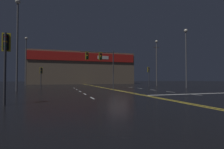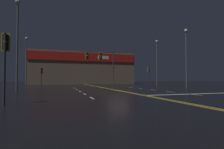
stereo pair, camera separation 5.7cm
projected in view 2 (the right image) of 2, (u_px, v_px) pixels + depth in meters
ground_plane at (119, 91)px, 20.82m from camera, size 200.00×200.00×0.00m
road_markings at (129, 91)px, 19.95m from camera, size 13.67×60.00×0.01m
traffic_signal_median at (100, 60)px, 22.48m from camera, size 4.43×0.36×5.12m
traffic_signal_corner_southwest at (5, 52)px, 9.26m from camera, size 0.42×0.36×3.84m
traffic_signal_corner_northeast at (149, 72)px, 32.83m from camera, size 0.42×0.36×3.69m
traffic_signal_corner_northwest at (41, 73)px, 27.11m from camera, size 0.42×0.36×3.24m
streetlight_near_left at (26, 55)px, 37.44m from camera, size 0.56×0.56×10.44m
streetlight_near_right at (17, 33)px, 19.81m from camera, size 0.56×0.56×10.50m
streetlight_median_approach at (157, 57)px, 36.77m from camera, size 0.56×0.56×9.63m
streetlight_far_median at (186, 50)px, 27.89m from camera, size 0.56×0.56×9.43m
building_backdrop at (82, 69)px, 52.41m from camera, size 29.54×10.23×9.06m
utility_pole_row at (94, 64)px, 48.15m from camera, size 45.39×0.26×11.89m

